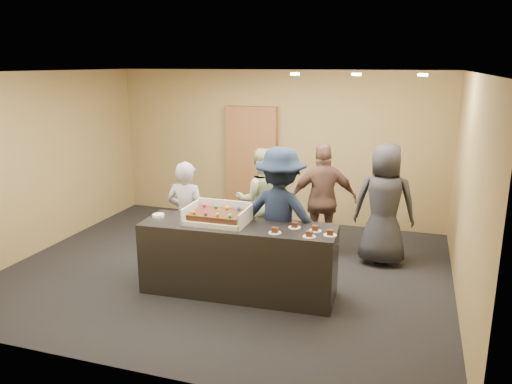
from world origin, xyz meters
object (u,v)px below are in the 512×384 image
Objects in this scene: person_server_grey at (187,217)px; person_navy_man at (280,217)px; sheet_cake at (217,215)px; person_sage_man at (261,200)px; plate_stack at (158,215)px; cake_box at (218,218)px; person_dark_suit at (384,204)px; storage_cabinet at (252,164)px; serving_counter at (238,259)px; person_brown_extra at (323,200)px.

person_navy_man reaches higher than person_server_grey.
person_server_grey is at bearing 2.95° from person_navy_man.
person_sage_man is at bearing 86.67° from sheet_cake.
plate_stack is (-0.81, -0.02, -0.08)m from sheet_cake.
person_dark_suit reaches higher than cake_box.
storage_cabinet is 3.09m from sheet_cake.
sheet_cake is at bearing 177.00° from serving_counter.
person_navy_man is at bearing 97.77° from person_sage_man.
person_brown_extra reaches higher than sheet_cake.
cake_box is at bearing 144.96° from person_server_grey.
serving_counter is 1.51× the size of person_sage_man.
person_navy_man reaches higher than cake_box.
person_dark_suit is at bearing -30.90° from storage_cabinet.
person_dark_suit is at bearing 30.24° from plate_stack.
plate_stack is at bearing -178.48° from sheet_cake.
plate_stack is 0.09× the size of person_dark_suit.
person_brown_extra reaches higher than serving_counter.
serving_counter is at bearing -74.54° from storage_cabinet.
person_navy_man is 1.06× the size of person_brown_extra.
serving_counter is 1.33× the size of person_navy_man.
cake_box is (0.57, -3.01, -0.08)m from storage_cabinet.
cake_box is 1.17× the size of sheet_cake.
serving_counter is 1.37× the size of person_dark_suit.
person_sage_man reaches higher than serving_counter.
person_brown_extra is at bearing -42.12° from storage_cabinet.
cake_box is 0.49× the size of person_server_grey.
person_sage_man reaches higher than person_server_grey.
storage_cabinet reaches higher than person_server_grey.
cake_box is at bearing -79.24° from storage_cabinet.
plate_stack is 1.79m from person_sage_man.
person_server_grey reaches higher than sheet_cake.
person_brown_extra is (0.75, 1.60, 0.40)m from serving_counter.
person_sage_man is at bearing -0.26° from person_dark_suit.
cake_box is at bearing 88.99° from sheet_cake.
person_dark_suit reaches higher than plate_stack.
person_dark_suit is at bearing 40.69° from serving_counter.
storage_cabinet is 2.74× the size of cake_box.
person_brown_extra is at bearing -3.99° from person_dark_suit.
person_dark_suit reaches higher than person_brown_extra.
plate_stack is 0.09× the size of person_brown_extra.
storage_cabinet is 2.58m from person_server_grey.
person_brown_extra is at bearing 163.56° from person_sage_man.
sheet_cake is at bearing -91.01° from cake_box.
sheet_cake is 4.32× the size of plate_stack.
person_sage_man is at bearing -14.00° from person_brown_extra.
storage_cabinet is (-0.84, 3.03, 0.58)m from serving_counter.
cake_box reaches higher than plate_stack.
person_dark_suit is (2.55, 1.09, 0.11)m from person_server_grey.
person_dark_suit is (1.63, 1.56, 0.43)m from serving_counter.
storage_cabinet reaches higher than serving_counter.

